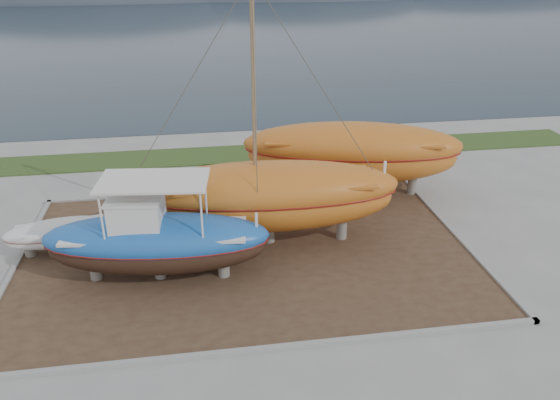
{
  "coord_description": "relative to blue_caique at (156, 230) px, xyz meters",
  "views": [
    {
      "loc": [
        -1.64,
        -15.41,
        11.52
      ],
      "look_at": [
        1.38,
        4.0,
        2.27
      ],
      "focal_mm": 35.0,
      "sensor_mm": 36.0,
      "label": 1
    }
  ],
  "objects": [
    {
      "name": "ground",
      "position": [
        3.43,
        -2.57,
        -2.06
      ],
      "size": [
        140.0,
        140.0,
        0.0
      ],
      "primitive_type": "plane",
      "color": "gray",
      "rests_on": "ground"
    },
    {
      "name": "dirt_patch",
      "position": [
        3.43,
        1.43,
        -2.03
      ],
      "size": [
        18.0,
        12.0,
        0.06
      ],
      "primitive_type": "cube",
      "color": "#422D1E",
      "rests_on": "ground"
    },
    {
      "name": "curb_frame",
      "position": [
        3.43,
        1.43,
        -1.99
      ],
      "size": [
        18.6,
        12.6,
        0.15
      ],
      "primitive_type": null,
      "color": "gray",
      "rests_on": "ground"
    },
    {
      "name": "grass_strip",
      "position": [
        3.43,
        12.93,
        -2.02
      ],
      "size": [
        44.0,
        3.0,
        0.08
      ],
      "primitive_type": "cube",
      "color": "#284219",
      "rests_on": "ground"
    },
    {
      "name": "sea",
      "position": [
        3.43,
        67.43,
        -2.06
      ],
      "size": [
        260.0,
        100.0,
        0.04
      ],
      "primitive_type": null,
      "color": "#182731",
      "rests_on": "ground"
    },
    {
      "name": "blue_caique",
      "position": [
        0.0,
        0.0,
        0.0
      ],
      "size": [
        8.55,
        3.49,
        4.0
      ],
      "primitive_type": null,
      "rotation": [
        0.0,
        0.0,
        -0.11
      ],
      "color": "#1D5DB4",
      "rests_on": "dirt_patch"
    },
    {
      "name": "white_dinghy",
      "position": [
        -4.04,
        2.64,
        -1.35
      ],
      "size": [
        4.56,
        2.29,
        1.31
      ],
      "primitive_type": null,
      "rotation": [
        0.0,
        0.0,
        0.16
      ],
      "color": "silver",
      "rests_on": "dirt_patch"
    },
    {
      "name": "orange_sailboat",
      "position": [
        4.46,
        2.09,
        3.24
      ],
      "size": [
        10.91,
        3.79,
        10.49
      ],
      "primitive_type": null,
      "rotation": [
        0.0,
        0.0,
        -0.06
      ],
      "color": "#B4601B",
      "rests_on": "dirt_patch"
    },
    {
      "name": "orange_bare_hull",
      "position": [
        9.19,
        6.49,
        -0.24
      ],
      "size": [
        11.18,
        5.32,
        3.53
      ],
      "primitive_type": null,
      "rotation": [
        0.0,
        0.0,
        -0.2
      ],
      "color": "#B4601B",
      "rests_on": "dirt_patch"
    }
  ]
}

